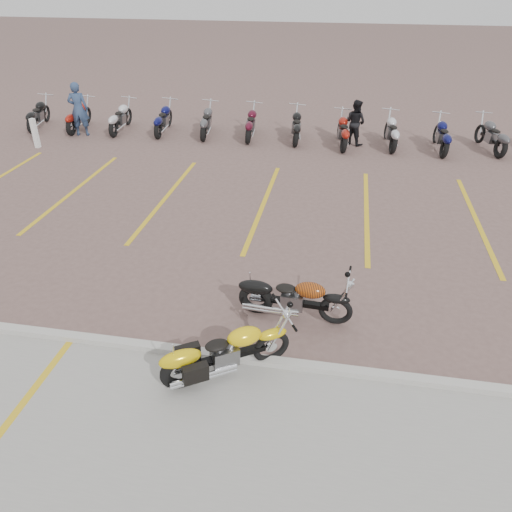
{
  "coord_description": "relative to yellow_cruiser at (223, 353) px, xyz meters",
  "views": [
    {
      "loc": [
        1.97,
        -7.93,
        5.58
      ],
      "look_at": [
        0.52,
        0.08,
        0.75
      ],
      "focal_mm": 35.0,
      "sensor_mm": 36.0,
      "label": 1
    }
  ],
  "objects": [
    {
      "name": "bollard",
      "position": [
        -8.93,
        9.6,
        0.07
      ],
      "size": [
        0.17,
        0.17,
        1.0
      ],
      "primitive_type": "cube",
      "rotation": [
        0.0,
        0.0,
        -0.11
      ],
      "color": "silver",
      "rests_on": "ground"
    },
    {
      "name": "ground",
      "position": [
        -0.44,
        2.34,
        -0.43
      ],
      "size": [
        100.0,
        100.0,
        0.0
      ],
      "primitive_type": "plane",
      "color": "#705650",
      "rests_on": "ground"
    },
    {
      "name": "person_a",
      "position": [
        -8.07,
        11.21,
        0.53
      ],
      "size": [
        0.78,
        0.6,
        1.91
      ],
      "primitive_type": "imported",
      "rotation": [
        0.0,
        0.0,
        3.37
      ],
      "color": "navy",
      "rests_on": "ground"
    },
    {
      "name": "person_b",
      "position": [
        1.85,
        11.94,
        0.34
      ],
      "size": [
        0.95,
        0.91,
        1.53
      ],
      "primitive_type": "imported",
      "rotation": [
        0.0,
        0.0,
        2.51
      ],
      "color": "black",
      "rests_on": "ground"
    },
    {
      "name": "concrete_apron",
      "position": [
        -0.44,
        -2.16,
        -0.42
      ],
      "size": [
        60.0,
        5.0,
        0.01
      ],
      "primitive_type": "cube",
      "color": "#9E9B93",
      "rests_on": "ground"
    },
    {
      "name": "flame_cruiser",
      "position": [
        0.87,
        1.63,
        -0.01
      ],
      "size": [
        2.06,
        0.34,
        0.85
      ],
      "rotation": [
        0.12,
        0.0,
        -0.07
      ],
      "color": "black",
      "rests_on": "ground"
    },
    {
      "name": "curb",
      "position": [
        -0.44,
        0.34,
        -0.37
      ],
      "size": [
        60.0,
        0.18,
        0.12
      ],
      "primitive_type": "cube",
      "color": "#ADAAA3",
      "rests_on": "ground"
    },
    {
      "name": "yellow_cruiser",
      "position": [
        0.0,
        0.0,
        0.0
      ],
      "size": [
        1.84,
        1.24,
        0.86
      ],
      "rotation": [
        0.11,
        0.0,
        0.57
      ],
      "color": "black",
      "rests_on": "ground"
    },
    {
      "name": "bg_bike_row",
      "position": [
        -0.25,
        11.85,
        0.12
      ],
      "size": [
        20.7,
        2.07,
        1.1
      ],
      "color": "black",
      "rests_on": "ground"
    },
    {
      "name": "parking_stripes",
      "position": [
        -0.44,
        6.34,
        -0.43
      ],
      "size": [
        38.0,
        5.5,
        0.01
      ],
      "primitive_type": null,
      "color": "gold",
      "rests_on": "ground"
    }
  ]
}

